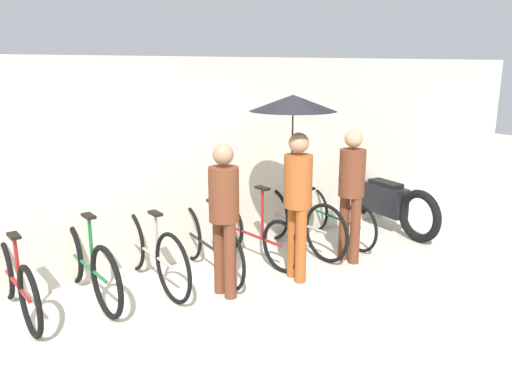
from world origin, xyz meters
The scene contains 13 objects.
ground_plane centered at (0.00, 0.00, 0.00)m, with size 30.00×30.00×0.00m, color beige.
back_wall centered at (0.00, 1.93, 1.27)m, with size 13.15×0.12×2.53m.
parked_bicycle_0 centered at (-2.07, 1.50, 0.36)m, with size 0.44×1.69×1.05m.
parked_bicycle_1 centered at (-1.38, 1.50, 0.39)m, with size 0.44×1.81×1.03m.
parked_bicycle_2 centered at (-0.69, 1.46, 0.40)m, with size 0.44×1.86×0.97m.
parked_bicycle_3 centered at (0.00, 1.39, 0.38)m, with size 0.44×1.78×1.07m.
parked_bicycle_4 centered at (0.69, 1.46, 0.35)m, with size 0.44×1.70×1.00m.
parked_bicycle_5 centered at (1.38, 1.43, 0.40)m, with size 0.44×1.86×1.00m.
parked_bicycle_6 centered at (2.07, 1.42, 0.35)m, with size 0.44×1.68×0.97m.
pedestrian_leading centered at (-0.12, 0.75, 0.97)m, with size 0.32×0.32×1.66m.
pedestrian_center centered at (0.79, 0.75, 1.65)m, with size 0.97×0.97×2.12m.
pedestrian_trailing centered at (1.68, 0.73, 0.99)m, with size 0.32×0.32×1.69m.
motorcycle centered at (3.07, 1.42, 0.42)m, with size 0.58×2.15×0.94m.
Camera 1 is at (-2.61, -3.60, 2.42)m, focal length 35.00 mm.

